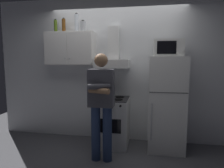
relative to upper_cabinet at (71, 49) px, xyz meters
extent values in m
plane|color=#4C4C51|center=(0.85, -0.37, -1.75)|extent=(7.00, 7.00, 0.00)
cube|color=white|center=(0.85, 0.23, -0.40)|extent=(4.80, 0.10, 2.70)
cube|color=white|center=(0.00, 0.01, 0.00)|extent=(0.90, 0.34, 0.60)
cube|color=white|center=(-0.22, -0.17, 0.00)|extent=(0.43, 0.01, 0.58)
cube|color=white|center=(0.22, -0.17, 0.00)|extent=(0.43, 0.01, 0.58)
sphere|color=#B2B2B7|center=(-0.04, -0.18, -0.18)|extent=(0.02, 0.02, 0.02)
sphere|color=#B2B2B7|center=(0.04, -0.18, -0.18)|extent=(0.02, 0.02, 0.02)
cube|color=silver|center=(0.80, -0.12, -1.32)|extent=(0.60, 0.60, 0.85)
cube|color=black|center=(0.80, -0.12, -0.89)|extent=(0.59, 0.59, 0.01)
cube|color=black|center=(0.80, -0.43, -1.30)|extent=(0.42, 0.01, 0.24)
cylinder|color=black|center=(0.67, -0.24, -0.88)|extent=(0.16, 0.16, 0.01)
cylinder|color=black|center=(0.93, -0.24, -0.88)|extent=(0.16, 0.16, 0.01)
cylinder|color=black|center=(0.67, 0.00, -0.88)|extent=(0.16, 0.16, 0.01)
cylinder|color=black|center=(0.93, 0.00, -0.88)|extent=(0.16, 0.16, 0.01)
cylinder|color=black|center=(0.60, -0.44, -0.95)|extent=(0.04, 0.02, 0.04)
cylinder|color=black|center=(0.73, -0.44, -0.95)|extent=(0.04, 0.02, 0.04)
cylinder|color=black|center=(0.87, -0.44, -0.95)|extent=(0.04, 0.02, 0.04)
cylinder|color=black|center=(1.00, -0.44, -0.95)|extent=(0.04, 0.02, 0.04)
cube|color=white|center=(0.80, -0.04, -0.27)|extent=(0.60, 0.44, 0.15)
cube|color=white|center=(0.80, 0.10, 0.10)|extent=(0.20, 0.16, 0.60)
cube|color=white|center=(1.75, -0.12, -0.95)|extent=(0.60, 0.60, 1.60)
cube|color=#4C4C4C|center=(1.75, -0.43, -0.71)|extent=(0.59, 0.01, 0.01)
cylinder|color=silver|center=(1.50, -0.44, -1.19)|extent=(0.02, 0.02, 0.60)
cube|color=silver|center=(1.75, -0.10, -0.01)|extent=(0.48, 0.36, 0.28)
cube|color=black|center=(1.71, -0.29, -0.01)|extent=(0.30, 0.01, 0.20)
cylinder|color=navy|center=(0.66, -0.72, -1.32)|extent=(0.14, 0.14, 0.85)
cylinder|color=navy|center=(0.84, -0.72, -1.32)|extent=(0.14, 0.14, 0.85)
cube|color=#3F3F47|center=(0.75, -0.72, -0.62)|extent=(0.38, 0.20, 0.56)
cylinder|color=#3F3F47|center=(0.75, -0.86, -0.58)|extent=(0.33, 0.17, 0.08)
cylinder|color=#8C6647|center=(0.75, -0.86, -0.64)|extent=(0.33, 0.17, 0.08)
sphere|color=#8C6647|center=(0.75, -0.72, -0.21)|extent=(0.20, 0.20, 0.20)
cylinder|color=brown|center=(-0.14, 0.02, 0.42)|extent=(0.07, 0.07, 0.25)
cylinder|color=black|center=(-0.14, 0.02, 0.56)|extent=(0.04, 0.04, 0.02)
cylinder|color=silver|center=(0.13, -0.01, 0.46)|extent=(0.07, 0.07, 0.31)
cylinder|color=black|center=(0.13, -0.01, 0.62)|extent=(0.04, 0.04, 0.02)
cylinder|color=#4C6B19|center=(-0.29, 0.00, 0.41)|extent=(0.06, 0.06, 0.23)
cylinder|color=black|center=(-0.29, 0.00, 0.54)|extent=(0.03, 0.03, 0.02)
cylinder|color=#B2B5BA|center=(0.24, 0.01, 0.39)|extent=(0.09, 0.09, 0.19)
cylinder|color=black|center=(0.24, 0.01, 0.50)|extent=(0.05, 0.05, 0.02)
camera|label=1|loc=(1.44, -3.64, -0.19)|focal=32.65mm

